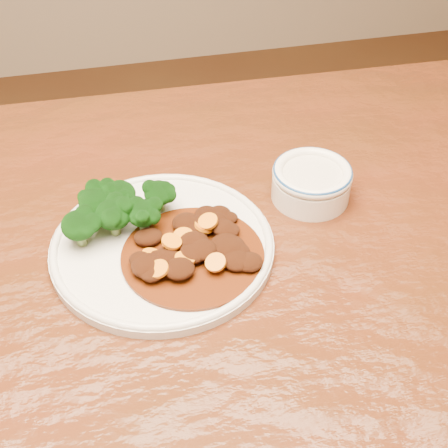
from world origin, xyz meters
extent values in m
cube|color=#4C1D0D|center=(0.00, 0.00, 0.73)|extent=(1.52, 0.94, 0.04)
cylinder|color=silver|center=(0.02, 0.04, 0.76)|extent=(0.28, 0.28, 0.01)
torus|color=silver|center=(0.02, 0.04, 0.76)|extent=(0.28, 0.28, 0.01)
cylinder|color=olive|center=(0.00, 0.07, 0.77)|extent=(0.01, 0.01, 0.02)
ellipsoid|color=black|center=(0.00, 0.07, 0.79)|extent=(0.04, 0.04, 0.03)
cylinder|color=olive|center=(-0.08, 0.07, 0.77)|extent=(0.01, 0.01, 0.02)
ellipsoid|color=black|center=(-0.08, 0.07, 0.79)|extent=(0.04, 0.04, 0.04)
cylinder|color=olive|center=(-0.05, 0.11, 0.77)|extent=(0.01, 0.01, 0.02)
ellipsoid|color=black|center=(-0.05, 0.11, 0.79)|extent=(0.04, 0.04, 0.04)
cylinder|color=olive|center=(0.03, 0.11, 0.77)|extent=(0.01, 0.01, 0.02)
ellipsoid|color=black|center=(0.03, 0.11, 0.79)|extent=(0.04, 0.04, 0.03)
cylinder|color=olive|center=(-0.02, 0.12, 0.77)|extent=(0.01, 0.01, 0.02)
ellipsoid|color=black|center=(-0.02, 0.12, 0.79)|extent=(0.04, 0.04, 0.03)
cylinder|color=olive|center=(-0.03, 0.08, 0.77)|extent=(0.01, 0.01, 0.02)
ellipsoid|color=black|center=(-0.03, 0.08, 0.79)|extent=(0.05, 0.05, 0.04)
cylinder|color=#4C2008|center=(0.05, 0.01, 0.76)|extent=(0.18, 0.18, 0.00)
ellipsoid|color=black|center=(0.00, 0.00, 0.78)|extent=(0.04, 0.04, 0.02)
ellipsoid|color=black|center=(0.07, 0.05, 0.78)|extent=(0.04, 0.03, 0.02)
ellipsoid|color=black|center=(0.06, 0.02, 0.78)|extent=(0.04, 0.03, 0.02)
ellipsoid|color=black|center=(0.10, 0.01, 0.78)|extent=(0.04, 0.04, 0.02)
ellipsoid|color=black|center=(0.07, 0.05, 0.77)|extent=(0.03, 0.03, 0.02)
ellipsoid|color=black|center=(0.10, 0.02, 0.77)|extent=(0.04, 0.03, 0.02)
ellipsoid|color=black|center=(0.08, 0.07, 0.78)|extent=(0.03, 0.03, 0.02)
ellipsoid|color=black|center=(0.00, -0.02, 0.78)|extent=(0.03, 0.03, 0.01)
ellipsoid|color=black|center=(0.09, 0.06, 0.78)|extent=(0.03, 0.03, 0.02)
ellipsoid|color=black|center=(0.01, 0.01, 0.77)|extent=(0.03, 0.02, 0.01)
ellipsoid|color=black|center=(0.11, 0.06, 0.77)|extent=(0.02, 0.02, 0.01)
ellipsoid|color=black|center=(0.10, -0.02, 0.77)|extent=(0.04, 0.04, 0.02)
ellipsoid|color=black|center=(0.00, 0.05, 0.77)|extent=(0.04, 0.03, 0.02)
ellipsoid|color=black|center=(0.05, 0.00, 0.78)|extent=(0.03, 0.04, 0.02)
ellipsoid|color=black|center=(0.06, 0.06, 0.78)|extent=(0.04, 0.03, 0.02)
ellipsoid|color=black|center=(0.10, 0.07, 0.77)|extent=(0.03, 0.03, 0.02)
ellipsoid|color=black|center=(0.02, 0.00, 0.77)|extent=(0.03, 0.04, 0.02)
ellipsoid|color=black|center=(-0.01, 0.01, 0.78)|extent=(0.03, 0.02, 0.01)
ellipsoid|color=black|center=(0.10, 0.04, 0.77)|extent=(0.03, 0.03, 0.02)
ellipsoid|color=black|center=(0.12, -0.02, 0.77)|extent=(0.03, 0.03, 0.02)
ellipsoid|color=black|center=(0.03, -0.02, 0.78)|extent=(0.04, 0.03, 0.02)
ellipsoid|color=black|center=(0.11, 0.00, 0.77)|extent=(0.03, 0.03, 0.01)
ellipsoid|color=black|center=(0.10, 0.04, 0.78)|extent=(0.03, 0.03, 0.01)
ellipsoid|color=black|center=(0.07, 0.00, 0.78)|extent=(0.04, 0.04, 0.02)
cylinder|color=orange|center=(0.05, 0.03, 0.78)|extent=(0.04, 0.04, 0.01)
cylinder|color=orange|center=(0.00, 0.01, 0.78)|extent=(0.03, 0.03, 0.01)
cylinder|color=orange|center=(0.08, 0.05, 0.78)|extent=(0.03, 0.03, 0.02)
cylinder|color=orange|center=(0.03, 0.02, 0.79)|extent=(0.03, 0.03, 0.01)
cylinder|color=orange|center=(0.08, 0.04, 0.79)|extent=(0.03, 0.03, 0.01)
cylinder|color=orange|center=(0.08, -0.02, 0.78)|extent=(0.04, 0.04, 0.01)
cylinder|color=orange|center=(0.04, -0.01, 0.78)|extent=(0.03, 0.03, 0.01)
cylinder|color=orange|center=(0.01, -0.02, 0.78)|extent=(0.03, 0.03, 0.01)
cylinder|color=white|center=(0.24, 0.11, 0.77)|extent=(0.11, 0.11, 0.04)
cylinder|color=silver|center=(0.24, 0.11, 0.79)|extent=(0.08, 0.08, 0.01)
torus|color=white|center=(0.24, 0.11, 0.79)|extent=(0.11, 0.11, 0.01)
torus|color=navy|center=(0.24, 0.11, 0.80)|extent=(0.11, 0.11, 0.01)
camera|label=1|loc=(-0.03, -0.53, 1.31)|focal=50.00mm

